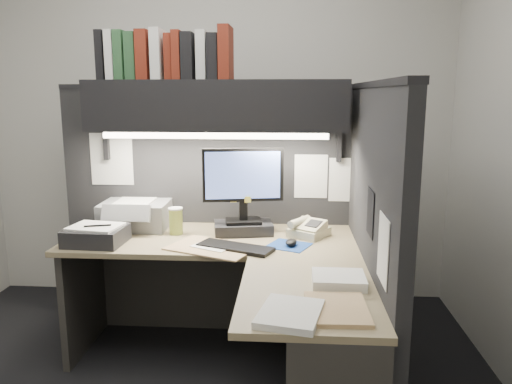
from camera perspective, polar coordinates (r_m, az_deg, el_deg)
wall_back at (r=3.82m, az=-4.63°, el=7.84°), size 3.50×0.04×2.70m
partition_back at (r=3.34m, az=-5.41°, el=-2.23°), size 1.90×0.06×1.60m
partition_right at (r=2.60m, az=13.01°, el=-6.34°), size 0.06×1.50×1.60m
desk at (r=2.54m, az=0.40°, el=-15.21°), size 1.70×1.53×0.73m
overhead_shelf at (r=3.05m, az=-4.42°, el=9.82°), size 1.55×0.34×0.30m
task_light_tube at (r=2.92m, az=-4.76°, el=6.42°), size 1.32×0.04×0.04m
monitor at (r=3.01m, az=-1.47°, el=-0.94°), size 0.48×0.27×0.52m
keyboard at (r=2.76m, az=-2.38°, el=-6.35°), size 0.45×0.29×0.02m
mousepad at (r=2.83m, az=3.76°, el=-6.12°), size 0.28×0.27×0.00m
mouse at (r=2.81m, az=4.04°, el=-5.77°), size 0.08×0.11×0.04m
telephone at (r=3.02m, az=6.06°, el=-4.28°), size 0.28×0.28×0.08m
coffee_cup at (r=3.07m, az=-9.14°, el=-3.36°), size 0.11×0.11×0.15m
printer at (r=3.28m, az=-13.50°, el=-2.48°), size 0.42×0.36×0.17m
notebook_stack at (r=2.99m, az=-17.81°, el=-4.77°), size 0.33×0.28×0.09m
open_folder at (r=2.79m, az=-5.02°, el=-6.33°), size 0.55×0.46×0.01m
paper_stack_a at (r=2.30m, az=9.41°, el=-9.86°), size 0.24×0.20×0.05m
paper_stack_b at (r=1.97m, az=3.91°, el=-13.71°), size 0.28×0.32×0.03m
manila_stack at (r=2.04m, az=9.21°, el=-13.06°), size 0.25×0.31×0.02m
binder_row at (r=3.12m, az=-10.21°, el=15.05°), size 0.79×0.25×0.31m
pinned_papers at (r=2.88m, az=1.02°, el=0.85°), size 1.76×1.31×0.51m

